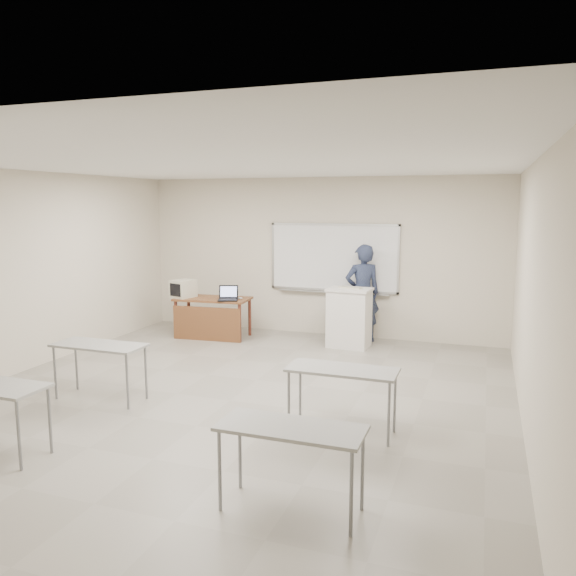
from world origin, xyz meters
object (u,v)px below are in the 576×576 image
at_px(whiteboard, 334,259).
at_px(presenter, 362,293).
at_px(laptop, 229,297).
at_px(instructor_desk, 210,310).
at_px(podium, 349,318).
at_px(mouse, 241,298).
at_px(crt_monitor, 184,289).
at_px(keyboard, 350,288).

relative_size(whiteboard, presenter, 1.39).
xyz_separation_m(whiteboard, laptop, (-1.70, -1.02, -0.67)).
bearing_deg(instructor_desk, whiteboard, 20.89).
height_order(podium, mouse, podium).
bearing_deg(instructor_desk, laptop, -6.48).
height_order(laptop, mouse, laptop).
height_order(whiteboard, podium, whiteboard).
bearing_deg(mouse, presenter, 1.37).
distance_m(mouse, presenter, 2.25).
height_order(whiteboard, laptop, whiteboard).
height_order(instructor_desk, mouse, mouse).
height_order(podium, crt_monitor, crt_monitor).
height_order(instructor_desk, laptop, laptop).
bearing_deg(presenter, mouse, -15.62).
bearing_deg(presenter, laptop, -12.57).
bearing_deg(whiteboard, podium, -56.93).
bearing_deg(instructor_desk, podium, 0.52).
bearing_deg(presenter, keyboard, 47.05).
relative_size(podium, crt_monitor, 2.53).
bearing_deg(instructor_desk, crt_monitor, 176.57).
xyz_separation_m(podium, presenter, (0.13, 0.48, 0.37)).
xyz_separation_m(podium, keyboard, (0.02, -0.01, 0.53)).
bearing_deg(whiteboard, laptop, -148.95).
distance_m(podium, presenter, 0.61).
relative_size(instructor_desk, keyboard, 3.43).
distance_m(whiteboard, instructor_desk, 2.52).
height_order(mouse, keyboard, keyboard).
relative_size(instructor_desk, podium, 1.32).
relative_size(podium, mouse, 11.99).
height_order(crt_monitor, mouse, crt_monitor).
bearing_deg(whiteboard, keyboard, -56.43).
bearing_deg(podium, mouse, -174.24).
xyz_separation_m(whiteboard, podium, (0.50, -0.77, -0.96)).
bearing_deg(keyboard, crt_monitor, -163.22).
distance_m(podium, mouse, 2.07).
relative_size(instructor_desk, crt_monitor, 3.36).
bearing_deg(keyboard, podium, 160.66).
bearing_deg(keyboard, mouse, -165.67).
relative_size(whiteboard, podium, 2.37).
relative_size(mouse, presenter, 0.05).
bearing_deg(presenter, whiteboard, -54.99).
distance_m(crt_monitor, laptop, 0.96).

